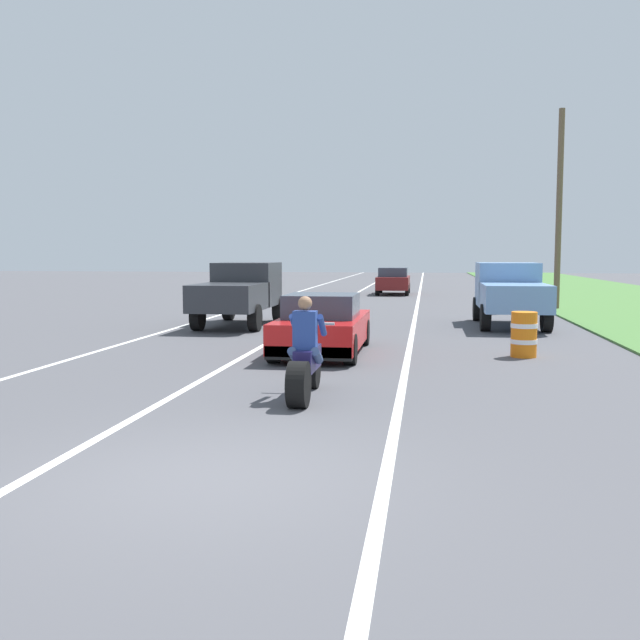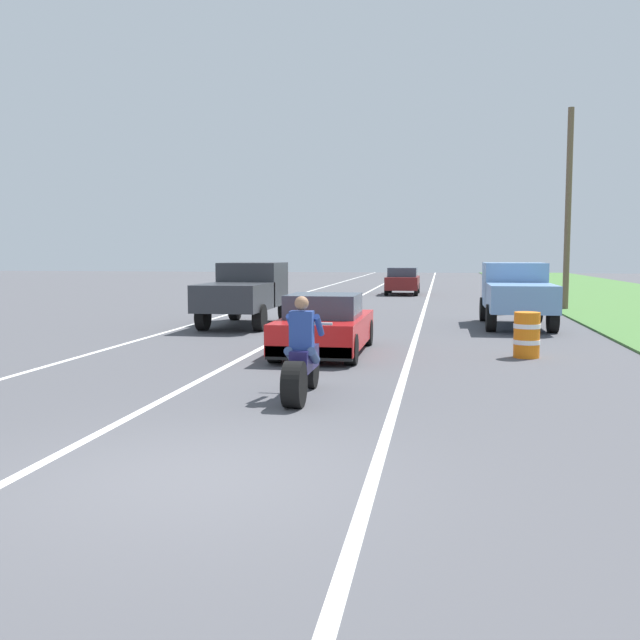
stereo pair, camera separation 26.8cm
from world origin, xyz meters
TOP-DOWN VIEW (x-y plane):
  - ground_plane at (0.00, 0.00)m, footprint 160.00×160.00m
  - lane_stripe_left_solid at (-5.40, 20.00)m, footprint 0.14×120.00m
  - lane_stripe_right_solid at (1.80, 20.00)m, footprint 0.14×120.00m
  - lane_stripe_centre_dashed at (-1.80, 20.00)m, footprint 0.14×120.00m
  - motorcycle_with_rider at (0.33, 4.03)m, footprint 0.70×2.21m
  - sports_car_red at (-0.14, 9.15)m, footprint 1.84×4.30m
  - pickup_truck_left_lane_dark_grey at (-3.64, 15.09)m, footprint 2.02×4.80m
  - pickup_truck_right_shoulder_light_blue at (4.79, 16.16)m, footprint 2.02×4.80m
  - utility_pole_roadside at (7.42, 23.20)m, footprint 0.24×0.24m
  - construction_barrel_nearest at (4.32, 9.29)m, footprint 0.58×0.58m
  - distant_car_far_ahead at (0.35, 33.30)m, footprint 1.80×4.00m

SIDE VIEW (x-z plane):
  - ground_plane at x=0.00m, z-range 0.00..0.00m
  - lane_stripe_left_solid at x=-5.40m, z-range 0.00..0.01m
  - lane_stripe_right_solid at x=1.80m, z-range 0.00..0.01m
  - lane_stripe_centre_dashed at x=-1.80m, z-range 0.00..0.01m
  - construction_barrel_nearest at x=4.32m, z-range 0.00..1.00m
  - motorcycle_with_rider at x=0.33m, z-range -0.22..1.40m
  - sports_car_red at x=-0.14m, z-range -0.05..1.31m
  - distant_car_far_ahead at x=0.35m, z-range 0.02..1.52m
  - pickup_truck_left_lane_dark_grey at x=-3.64m, z-range 0.12..2.10m
  - pickup_truck_right_shoulder_light_blue at x=4.79m, z-range 0.12..2.10m
  - utility_pole_roadside at x=7.42m, z-range 0.00..8.02m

